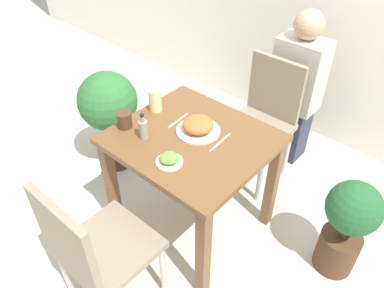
# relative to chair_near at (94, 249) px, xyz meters

# --- Properties ---
(ground_plane) EXTENTS (16.00, 16.00, 0.00)m
(ground_plane) POSITION_rel_chair_near_xyz_m (-0.03, 0.73, -0.50)
(ground_plane) COLOR beige
(dining_table) EXTENTS (0.83, 0.76, 0.73)m
(dining_table) POSITION_rel_chair_near_xyz_m (-0.03, 0.73, 0.09)
(dining_table) COLOR brown
(dining_table) RESTS_ON ground_plane
(chair_near) EXTENTS (0.42, 0.42, 0.89)m
(chair_near) POSITION_rel_chair_near_xyz_m (0.00, 0.00, 0.00)
(chair_near) COLOR gray
(chair_near) RESTS_ON ground_plane
(chair_far) EXTENTS (0.42, 0.42, 0.89)m
(chair_far) POSITION_rel_chair_near_xyz_m (0.00, 1.46, 0.00)
(chair_far) COLOR gray
(chair_far) RESTS_ON ground_plane
(food_plate) EXTENTS (0.25, 0.25, 0.09)m
(food_plate) POSITION_rel_chair_near_xyz_m (-0.04, 0.79, 0.26)
(food_plate) COLOR beige
(food_plate) RESTS_ON dining_table
(side_plate) EXTENTS (0.14, 0.14, 0.05)m
(side_plate) POSITION_rel_chair_near_xyz_m (0.03, 0.50, 0.24)
(side_plate) COLOR beige
(side_plate) RESTS_ON dining_table
(drink_cup) EXTENTS (0.09, 0.09, 0.09)m
(drink_cup) POSITION_rel_chair_near_xyz_m (-0.38, 0.56, 0.27)
(drink_cup) COLOR #4C331E
(drink_cup) RESTS_ON dining_table
(juice_glass) EXTENTS (0.08, 0.08, 0.14)m
(juice_glass) POSITION_rel_chair_near_xyz_m (-0.37, 0.79, 0.29)
(juice_glass) COLOR beige
(juice_glass) RESTS_ON dining_table
(sauce_bottle) EXTENTS (0.05, 0.05, 0.16)m
(sauce_bottle) POSITION_rel_chair_near_xyz_m (-0.22, 0.55, 0.28)
(sauce_bottle) COLOR gray
(sauce_bottle) RESTS_ON dining_table
(fork_utensil) EXTENTS (0.02, 0.18, 0.00)m
(fork_utensil) POSITION_rel_chair_near_xyz_m (-0.19, 0.79, 0.22)
(fork_utensil) COLOR silver
(fork_utensil) RESTS_ON dining_table
(spoon_utensil) EXTENTS (0.02, 0.19, 0.00)m
(spoon_utensil) POSITION_rel_chair_near_xyz_m (0.12, 0.79, 0.22)
(spoon_utensil) COLOR silver
(spoon_utensil) RESTS_ON dining_table
(potted_plant_left) EXTENTS (0.42, 0.42, 0.79)m
(potted_plant_left) POSITION_rel_chair_near_xyz_m (-0.87, 0.79, 0.01)
(potted_plant_left) COLOR #51331E
(potted_plant_left) RESTS_ON ground_plane
(potted_plant_right) EXTENTS (0.30, 0.30, 0.65)m
(potted_plant_right) POSITION_rel_chair_near_xyz_m (0.82, 1.05, -0.13)
(potted_plant_right) COLOR #51331E
(potted_plant_right) RESTS_ON ground_plane
(person_figure) EXTENTS (0.34, 0.22, 1.17)m
(person_figure) POSITION_rel_chair_near_xyz_m (0.05, 1.78, 0.08)
(person_figure) COLOR #2D3347
(person_figure) RESTS_ON ground_plane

